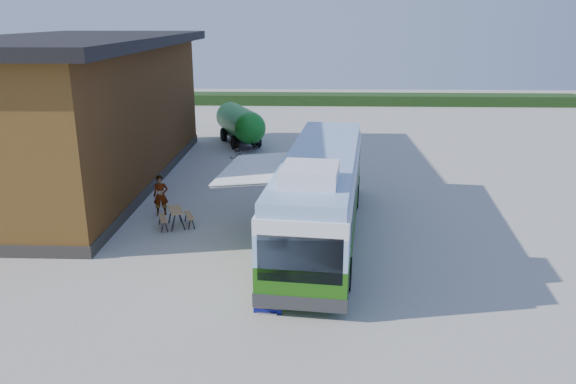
{
  "coord_description": "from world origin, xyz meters",
  "views": [
    {
      "loc": [
        1.37,
        -18.45,
        8.43
      ],
      "look_at": [
        0.54,
        3.94,
        1.4
      ],
      "focal_mm": 35.0,
      "sensor_mm": 36.0,
      "label": 1
    }
  ],
  "objects_px": {
    "bus": "(321,192)",
    "slurry_tanker": "(240,123)",
    "person_b": "(236,158)",
    "picnic_table": "(176,214)",
    "banner": "(267,289)",
    "person_a": "(161,195)"
  },
  "relations": [
    {
      "from": "banner",
      "to": "slurry_tanker",
      "type": "bearing_deg",
      "value": 105.12
    },
    {
      "from": "slurry_tanker",
      "to": "banner",
      "type": "bearing_deg",
      "value": -104.62
    },
    {
      "from": "bus",
      "to": "banner",
      "type": "height_order",
      "value": "bus"
    },
    {
      "from": "person_b",
      "to": "slurry_tanker",
      "type": "xyz_separation_m",
      "value": [
        -0.67,
        7.28,
        0.66
      ]
    },
    {
      "from": "bus",
      "to": "banner",
      "type": "bearing_deg",
      "value": -98.98
    },
    {
      "from": "banner",
      "to": "picnic_table",
      "type": "distance_m",
      "value": 8.28
    },
    {
      "from": "person_b",
      "to": "slurry_tanker",
      "type": "bearing_deg",
      "value": -120.36
    },
    {
      "from": "picnic_table",
      "to": "slurry_tanker",
      "type": "distance_m",
      "value": 15.99
    },
    {
      "from": "picnic_table",
      "to": "person_b",
      "type": "xyz_separation_m",
      "value": [
        1.46,
        8.66,
        0.25
      ]
    },
    {
      "from": "bus",
      "to": "slurry_tanker",
      "type": "bearing_deg",
      "value": 113.42
    },
    {
      "from": "person_b",
      "to": "slurry_tanker",
      "type": "distance_m",
      "value": 7.34
    },
    {
      "from": "person_a",
      "to": "person_b",
      "type": "relative_size",
      "value": 1.09
    },
    {
      "from": "slurry_tanker",
      "to": "bus",
      "type": "bearing_deg",
      "value": -96.31
    },
    {
      "from": "picnic_table",
      "to": "slurry_tanker",
      "type": "height_order",
      "value": "slurry_tanker"
    },
    {
      "from": "bus",
      "to": "slurry_tanker",
      "type": "xyz_separation_m",
      "value": [
        -5.2,
        16.94,
        -0.43
      ]
    },
    {
      "from": "slurry_tanker",
      "to": "person_b",
      "type": "bearing_deg",
      "value": -108.16
    },
    {
      "from": "bus",
      "to": "slurry_tanker",
      "type": "distance_m",
      "value": 17.72
    },
    {
      "from": "picnic_table",
      "to": "slurry_tanker",
      "type": "xyz_separation_m",
      "value": [
        0.79,
        15.94,
        0.92
      ]
    },
    {
      "from": "person_a",
      "to": "picnic_table",
      "type": "bearing_deg",
      "value": -67.54
    },
    {
      "from": "bus",
      "to": "picnic_table",
      "type": "bearing_deg",
      "value": 176.89
    },
    {
      "from": "banner",
      "to": "picnic_table",
      "type": "relative_size",
      "value": 1.2
    },
    {
      "from": "bus",
      "to": "person_a",
      "type": "bearing_deg",
      "value": 166.88
    }
  ]
}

